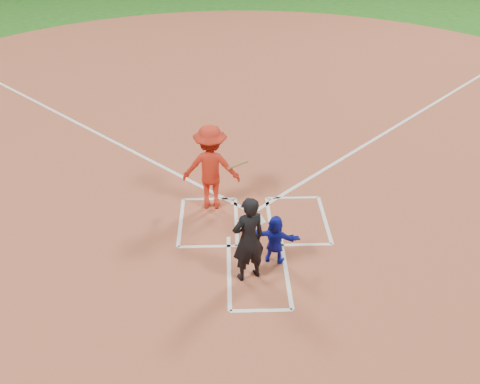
{
  "coord_description": "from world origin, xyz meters",
  "views": [
    {
      "loc": [
        -0.58,
        -9.71,
        6.7
      ],
      "look_at": [
        -0.3,
        -0.4,
        1.0
      ],
      "focal_mm": 40.0,
      "sensor_mm": 36.0,
      "label": 1
    }
  ],
  "objects_px": {
    "umpire": "(248,239)",
    "batter_at_plate": "(211,167)",
    "catcher": "(275,239)",
    "home_plate": "(253,220)"
  },
  "relations": [
    {
      "from": "umpire",
      "to": "batter_at_plate",
      "type": "distance_m",
      "value": 2.63
    },
    {
      "from": "catcher",
      "to": "batter_at_plate",
      "type": "bearing_deg",
      "value": -41.64
    },
    {
      "from": "home_plate",
      "to": "catcher",
      "type": "distance_m",
      "value": 1.54
    },
    {
      "from": "umpire",
      "to": "batter_at_plate",
      "type": "bearing_deg",
      "value": -98.15
    },
    {
      "from": "home_plate",
      "to": "catcher",
      "type": "bearing_deg",
      "value": 103.85
    },
    {
      "from": "catcher",
      "to": "umpire",
      "type": "distance_m",
      "value": 0.8
    },
    {
      "from": "home_plate",
      "to": "batter_at_plate",
      "type": "distance_m",
      "value": 1.49
    },
    {
      "from": "umpire",
      "to": "batter_at_plate",
      "type": "relative_size",
      "value": 0.89
    },
    {
      "from": "umpire",
      "to": "home_plate",
      "type": "bearing_deg",
      "value": -119.93
    },
    {
      "from": "catcher",
      "to": "batter_at_plate",
      "type": "height_order",
      "value": "batter_at_plate"
    }
  ]
}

